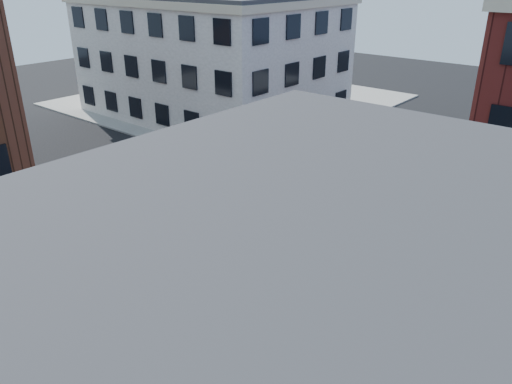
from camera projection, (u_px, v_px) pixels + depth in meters
name	position (u px, v px, depth m)	size (l,w,h in m)	color
ground	(257.00, 228.00, 27.95)	(120.00, 120.00, 0.00)	black
sidewalk_nw	(232.00, 100.00, 54.89)	(30.00, 30.00, 0.15)	gray
building_nw	(211.00, 57.00, 47.99)	(22.00, 16.00, 11.00)	beige
tree_near	(464.00, 158.00, 29.23)	(2.69, 2.69, 4.49)	black
tree_far	(495.00, 138.00, 33.55)	(2.43, 2.43, 4.07)	black
signal_pole	(76.00, 188.00, 26.02)	(1.29, 1.24, 4.60)	black
box_truck	(497.00, 310.00, 18.41)	(7.78, 3.09, 3.45)	white
traffic_cone	(110.00, 228.00, 27.12)	(0.56, 0.56, 0.80)	orange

